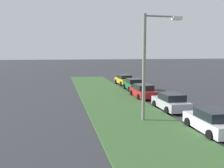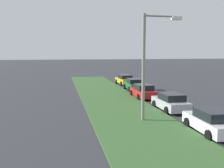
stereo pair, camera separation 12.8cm
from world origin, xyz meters
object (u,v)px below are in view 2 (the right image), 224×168
at_px(parked_car_red, 143,91).
at_px(streetlight, 148,60).
at_px(parked_car_white, 212,122).
at_px(parked_car_green, 134,85).
at_px(parked_car_yellow, 125,80).
at_px(parked_car_silver, 171,102).

relative_size(parked_car_red, streetlight, 0.57).
bearing_deg(parked_car_white, parked_car_red, 2.98).
bearing_deg(parked_car_green, parked_car_red, 175.71).
relative_size(parked_car_green, streetlight, 0.58).
bearing_deg(parked_car_red, parked_car_yellow, -3.76).
xyz_separation_m(parked_car_yellow, streetlight, (-20.52, 3.41, 3.67)).
bearing_deg(streetlight, parked_car_red, -16.06).
bearing_deg(parked_car_red, parked_car_green, -5.94).
bearing_deg(parked_car_silver, parked_car_white, 178.53).
height_order(parked_car_red, parked_car_green, same).
height_order(parked_car_red, streetlight, streetlight).
height_order(parked_car_silver, streetlight, streetlight).
height_order(parked_car_white, parked_car_green, same).
bearing_deg(parked_car_silver, parked_car_green, -1.66).
height_order(parked_car_white, parked_car_yellow, same).
height_order(parked_car_red, parked_car_yellow, same).
relative_size(parked_car_silver, streetlight, 0.58).
distance_m(parked_car_green, streetlight, 15.60).
distance_m(parked_car_white, parked_car_green, 18.22).
height_order(parked_car_white, parked_car_silver, same).
bearing_deg(parked_car_white, parked_car_green, 0.60).
bearing_deg(streetlight, parked_car_yellow, -9.44).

